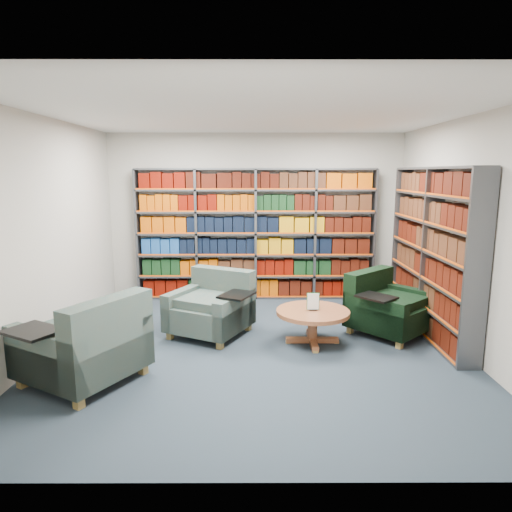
{
  "coord_description": "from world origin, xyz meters",
  "views": [
    {
      "loc": [
        -0.02,
        -5.36,
        2.14
      ],
      "look_at": [
        0.0,
        0.6,
        1.05
      ],
      "focal_mm": 32.0,
      "sensor_mm": 36.0,
      "label": 1
    }
  ],
  "objects_px": {
    "chair_green_right": "(384,308)",
    "coffee_table": "(313,317)",
    "chair_teal_left": "(214,308)",
    "chair_teal_front": "(89,348)"
  },
  "relations": [
    {
      "from": "chair_green_right",
      "to": "coffee_table",
      "type": "distance_m",
      "value": 1.1
    },
    {
      "from": "chair_teal_left",
      "to": "chair_teal_front",
      "type": "relative_size",
      "value": 0.89
    },
    {
      "from": "chair_teal_left",
      "to": "chair_green_right",
      "type": "xyz_separation_m",
      "value": [
        2.31,
        0.01,
        -0.01
      ]
    },
    {
      "from": "chair_teal_left",
      "to": "chair_teal_front",
      "type": "distance_m",
      "value": 1.89
    },
    {
      "from": "chair_green_right",
      "to": "chair_teal_front",
      "type": "bearing_deg",
      "value": -156.38
    },
    {
      "from": "chair_teal_front",
      "to": "chair_teal_left",
      "type": "bearing_deg",
      "value": 52.78
    },
    {
      "from": "chair_teal_left",
      "to": "chair_teal_front",
      "type": "height_order",
      "value": "chair_teal_front"
    },
    {
      "from": "chair_teal_left",
      "to": "chair_green_right",
      "type": "distance_m",
      "value": 2.31
    },
    {
      "from": "chair_teal_left",
      "to": "chair_green_right",
      "type": "relative_size",
      "value": 0.98
    },
    {
      "from": "chair_teal_front",
      "to": "coffee_table",
      "type": "relative_size",
      "value": 1.51
    }
  ]
}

